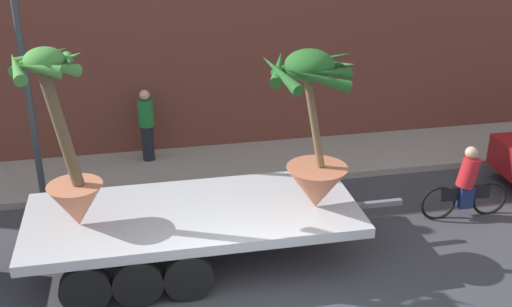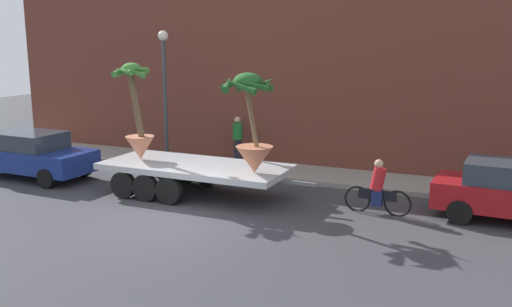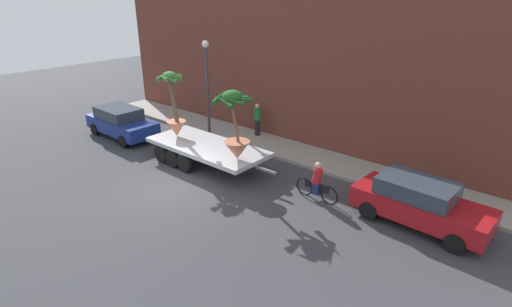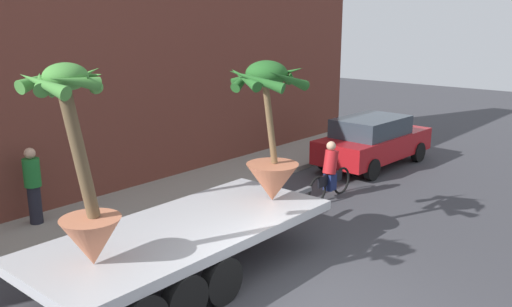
% 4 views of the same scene
% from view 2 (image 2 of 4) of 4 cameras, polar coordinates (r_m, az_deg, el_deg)
% --- Properties ---
extents(ground_plane, '(60.00, 60.00, 0.00)m').
position_cam_2_polar(ground_plane, '(14.73, -8.95, -6.94)').
color(ground_plane, '#38383D').
extents(sidewalk, '(24.00, 2.20, 0.15)m').
position_cam_2_polar(sidewalk, '(19.89, 0.62, -1.67)').
color(sidewalk, gray).
rests_on(sidewalk, ground).
extents(building_facade, '(24.00, 1.20, 7.11)m').
position_cam_2_polar(building_facade, '(20.96, 2.51, 8.63)').
color(building_facade, brown).
rests_on(building_facade, ground).
extents(flatbed_trailer, '(6.71, 2.48, 0.98)m').
position_cam_2_polar(flatbed_trailer, '(16.97, -7.01, -1.71)').
color(flatbed_trailer, '#B7BABF').
rests_on(flatbed_trailer, ground).
extents(potted_palm_rear, '(1.24, 1.18, 2.99)m').
position_cam_2_polar(potted_palm_rear, '(17.55, -12.15, 3.54)').
color(potted_palm_rear, '#C17251').
rests_on(potted_palm_rear, flatbed_trailer).
extents(potted_palm_middle, '(1.61, 1.58, 2.80)m').
position_cam_2_polar(potted_palm_middle, '(15.38, -0.45, 2.67)').
color(potted_palm_middle, '#B26647').
rests_on(potted_palm_middle, flatbed_trailer).
extents(cyclist, '(1.84, 0.35, 1.54)m').
position_cam_2_polar(cyclist, '(15.39, 12.43, -3.66)').
color(cyclist, black).
rests_on(cyclist, ground).
extents(trailing_car, '(4.37, 1.96, 1.58)m').
position_cam_2_polar(trailing_car, '(20.39, -22.09, -0.05)').
color(trailing_car, navy).
rests_on(trailing_car, ground).
extents(pedestrian_near_gate, '(0.36, 0.36, 1.71)m').
position_cam_2_polar(pedestrian_near_gate, '(20.69, -1.91, 1.58)').
color(pedestrian_near_gate, black).
rests_on(pedestrian_near_gate, sidewalk).
extents(street_lamp, '(0.36, 0.36, 4.83)m').
position_cam_2_polar(street_lamp, '(20.37, -9.41, 7.48)').
color(street_lamp, '#383D42').
rests_on(street_lamp, sidewalk).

